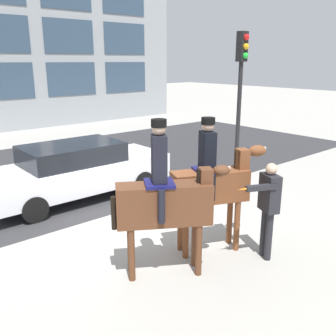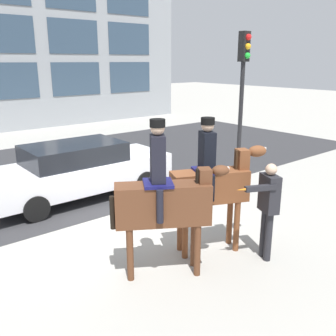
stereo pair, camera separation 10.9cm
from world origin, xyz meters
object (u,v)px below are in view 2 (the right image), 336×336
object	(u,v)px
mounted_horse_companion	(212,182)
traffic_light	(242,88)
mounted_horse_lead	(164,200)
street_car_near_lane	(78,169)
pedestrian_bystander	(268,204)

from	to	relation	value
mounted_horse_companion	traffic_light	world-z (taller)	traffic_light
mounted_horse_companion	mounted_horse_lead	bearing A→B (deg)	-152.87
street_car_near_lane	mounted_horse_lead	bearing A→B (deg)	-97.60
mounted_horse_lead	street_car_near_lane	xyz separation A→B (m)	(0.57, 4.24, -0.56)
mounted_horse_companion	street_car_near_lane	size ratio (longest dim) A/B	0.53
street_car_near_lane	traffic_light	size ratio (longest dim) A/B	1.15
mounted_horse_companion	street_car_near_lane	xyz separation A→B (m)	(-0.59, 4.17, -0.59)
mounted_horse_companion	pedestrian_bystander	world-z (taller)	mounted_horse_companion
mounted_horse_companion	traffic_light	bearing A→B (deg)	55.86
mounted_horse_companion	pedestrian_bystander	size ratio (longest dim) A/B	1.42
mounted_horse_lead	mounted_horse_companion	distance (m)	1.16
mounted_horse_lead	pedestrian_bystander	bearing A→B (deg)	6.93
street_car_near_lane	traffic_light	bearing A→B (deg)	-33.68
traffic_light	pedestrian_bystander	bearing A→B (deg)	-131.70
mounted_horse_lead	pedestrian_bystander	xyz separation A→B (m)	(1.69, -0.78, -0.26)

